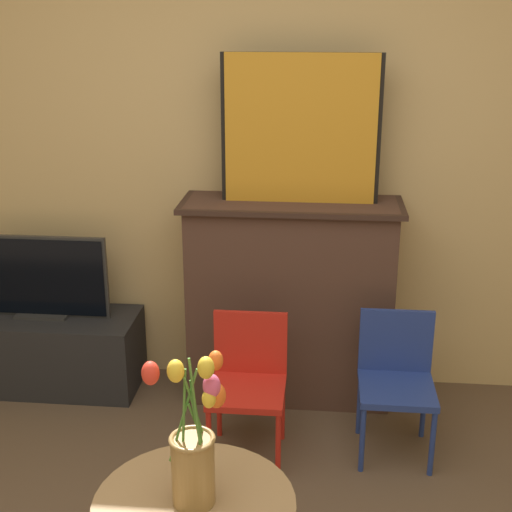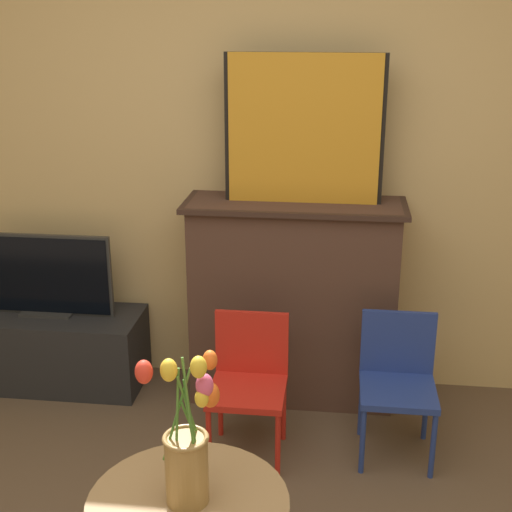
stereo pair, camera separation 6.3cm
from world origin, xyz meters
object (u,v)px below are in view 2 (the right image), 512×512
at_px(vase_tulips, 187,447).
at_px(chair_blue, 398,376).
at_px(painting, 304,130).
at_px(tv_monitor, 44,276).
at_px(chair_red, 249,377).

bearing_deg(vase_tulips, chair_blue, 56.92).
bearing_deg(painting, chair_blue, -44.16).
xyz_separation_m(chair_blue, vase_tulips, (-0.71, -1.10, 0.31)).
bearing_deg(tv_monitor, vase_tulips, -54.32).
height_order(chair_blue, vase_tulips, vase_tulips).
xyz_separation_m(tv_monitor, chair_blue, (1.80, -0.41, -0.24)).
height_order(tv_monitor, chair_blue, tv_monitor).
xyz_separation_m(tv_monitor, chair_red, (1.14, -0.49, -0.24)).
distance_m(painting, vase_tulips, 1.72).
bearing_deg(chair_blue, painting, 135.84).
height_order(tv_monitor, chair_red, tv_monitor).
bearing_deg(chair_red, vase_tulips, -93.08).
bearing_deg(vase_tulips, painting, 80.97).
bearing_deg(tv_monitor, chair_red, -23.54).
bearing_deg(chair_red, painting, 70.35).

